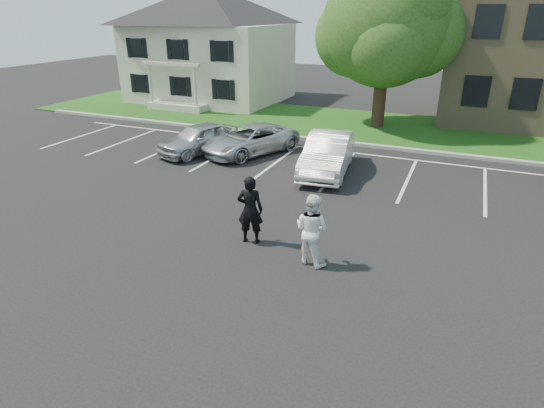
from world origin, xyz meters
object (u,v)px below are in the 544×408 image
object	(u,v)px
tree	(388,26)
man_black_suit	(250,210)
car_white_sedan	(328,154)
house	(210,45)
car_silver_west	(199,139)
car_silver_minivan	(250,140)
man_white_shirt	(312,229)

from	to	relation	value
tree	man_black_suit	world-z (taller)	tree
man_black_suit	car_white_sedan	world-z (taller)	man_black_suit
man_black_suit	house	bearing A→B (deg)	-72.12
car_silver_west	house	bearing A→B (deg)	136.60
car_white_sedan	tree	bearing A→B (deg)	79.84
car_white_sedan	car_silver_west	bearing A→B (deg)	170.26
car_silver_west	car_silver_minivan	xyz separation A→B (m)	(2.20, 0.89, -0.04)
man_black_suit	car_silver_west	distance (m)	9.19
tree	car_white_sedan	distance (m)	9.82
man_black_suit	man_white_shirt	xyz separation A→B (m)	(1.96, -0.42, -0.03)
man_white_shirt	car_silver_west	xyz separation A→B (m)	(-7.96, 7.37, -0.28)
tree	car_silver_west	size ratio (longest dim) A/B	2.17
tree	car_silver_west	xyz separation A→B (m)	(-6.66, -8.43, -4.66)
man_black_suit	car_silver_minivan	xyz separation A→B (m)	(-3.80, 7.84, -0.34)
house	car_silver_minivan	size ratio (longest dim) A/B	2.18
tree	man_white_shirt	size ratio (longest dim) A/B	4.55
tree	car_silver_minivan	xyz separation A→B (m)	(-4.46, -7.54, -4.69)
man_black_suit	man_white_shirt	size ratio (longest dim) A/B	1.03
man_black_suit	tree	bearing A→B (deg)	-107.57
man_white_shirt	car_silver_minivan	distance (m)	10.08
man_white_shirt	tree	bearing A→B (deg)	-69.59
car_silver_minivan	tree	bearing A→B (deg)	84.40
man_white_shirt	car_white_sedan	xyz separation A→B (m)	(-1.72, 7.12, -0.18)
house	car_silver_west	size ratio (longest dim) A/B	2.54
house	car_white_sedan	world-z (taller)	house
house	car_silver_minivan	world-z (taller)	house
tree	car_white_sedan	xyz separation A→B (m)	(-0.42, -8.69, -4.57)
car_white_sedan	man_black_suit	bearing A→B (deg)	-99.45
house	man_black_suit	world-z (taller)	house
house	car_silver_minivan	xyz separation A→B (m)	(8.57, -11.22, -3.17)
tree	car_silver_minivan	size ratio (longest dim) A/B	1.87
house	tree	xyz separation A→B (m)	(13.03, -3.68, 1.52)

